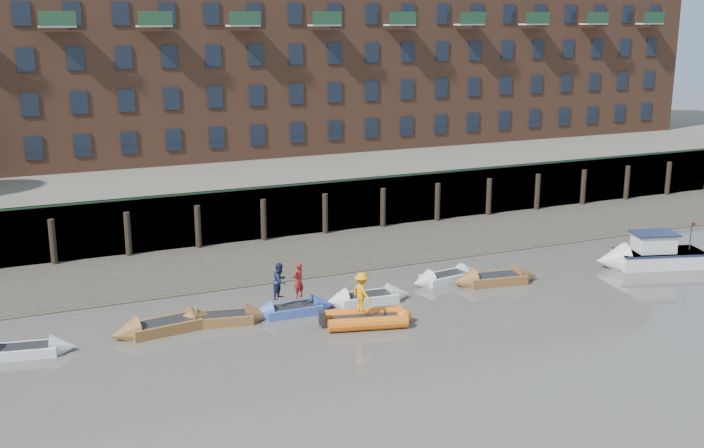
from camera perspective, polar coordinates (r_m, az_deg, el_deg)
ground at (r=32.26m, az=9.76°, el=-10.25°), size 220.00×220.00×0.00m
foreshore at (r=47.29m, az=-2.38°, el=-2.06°), size 110.00×8.00×0.50m
mud_band at (r=44.28m, az=-0.74°, el=-3.19°), size 110.00×1.60×0.10m
river_wall at (r=50.85m, az=-4.23°, el=0.93°), size 110.00×1.23×3.30m
bank_terrace at (r=63.56m, az=-8.44°, el=3.51°), size 110.00×28.00×3.20m
apartment_terrace at (r=63.44m, az=-9.07°, el=13.67°), size 80.60×15.56×20.98m
rowboat_0 at (r=35.93m, az=-21.75°, el=-8.14°), size 4.13×1.89×1.16m
rowboat_1 at (r=36.72m, az=-12.84°, el=-6.90°), size 4.83×1.98×1.36m
rowboat_2 at (r=37.20m, az=-9.03°, el=-6.47°), size 4.44×2.08×1.24m
rowboat_3 at (r=37.90m, az=-4.14°, el=-5.95°), size 4.07×1.26×1.18m
rowboat_4 at (r=39.28m, az=1.09°, el=-5.15°), size 4.39×1.62×1.25m
rowboat_5 at (r=42.60m, az=6.56°, el=-3.69°), size 4.27×1.75×1.20m
rowboat_6 at (r=42.64m, az=9.91°, el=-3.77°), size 4.81×2.01×1.35m
rib_tender at (r=36.54m, az=1.19°, el=-6.56°), size 3.93×2.60×0.66m
motor_launch at (r=47.34m, az=19.47°, el=-2.09°), size 6.21×3.53×2.44m
person_rower_a at (r=37.44m, az=-3.73°, el=-3.91°), size 0.72×0.65×1.66m
person_rower_b at (r=37.40m, az=-5.00°, el=-3.95°), size 1.02×1.01×1.66m
person_rib_crew at (r=36.12m, az=0.69°, el=-4.75°), size 0.86×1.26×1.78m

